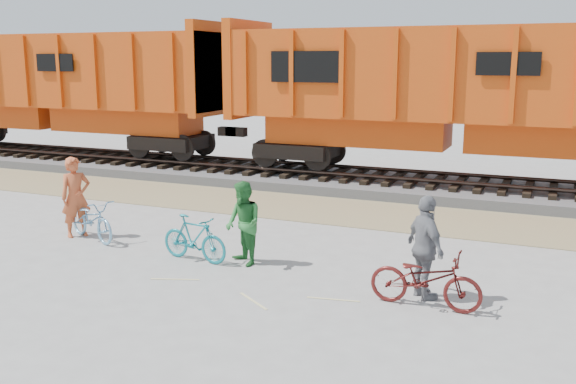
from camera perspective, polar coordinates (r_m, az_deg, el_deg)
name	(u,v)px	position (r m, az deg, el deg)	size (l,w,h in m)	color
ground	(244,273)	(12.20, -3.97, -7.23)	(120.00, 120.00, 0.00)	#9E9E99
gravel_strip	(338,211)	(17.07, 4.49, -1.68)	(120.00, 3.00, 0.02)	#92835B
ballast_bed	(375,183)	(20.32, 7.70, 0.82)	(120.00, 4.00, 0.30)	slate
track	(375,173)	(20.26, 7.72, 1.72)	(120.00, 2.60, 0.24)	black
hopper_car_left	(58,85)	(26.25, -19.79, 8.97)	(14.00, 3.13, 4.65)	black
hopper_car_center	(460,93)	(19.47, 15.04, 8.53)	(14.00, 3.13, 4.65)	black
bicycle_blue	(92,219)	(14.92, -17.05, -2.35)	(0.61, 1.76, 0.92)	#76B0D5
bicycle_teal	(194,238)	(12.91, -8.33, -4.10)	(0.44, 1.54, 0.93)	#157A85
bicycle_maroon	(426,279)	(10.66, 12.13, -7.58)	(0.63, 1.82, 0.96)	#531614
person_solo	(76,197)	(15.21, -18.34, -0.43)	(0.66, 0.44, 1.82)	#BE532C
person_man	(243,224)	(12.51, -3.99, -2.81)	(0.80, 0.62, 1.65)	#297432
person_woman	(425,248)	(10.93, 12.12, -4.86)	(1.04, 0.43, 1.77)	gray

